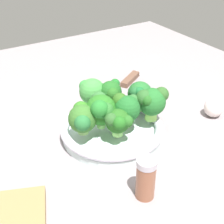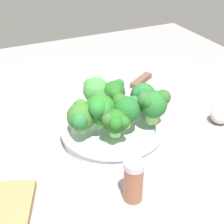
{
  "view_description": "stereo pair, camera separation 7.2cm",
  "coord_description": "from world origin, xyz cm",
  "px_view_note": "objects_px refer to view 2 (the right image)",
  "views": [
    {
      "loc": [
        30.29,
        55.07,
        44.97
      ],
      "look_at": [
        -2.11,
        2.8,
        6.6
      ],
      "focal_mm": 52.63,
      "sensor_mm": 36.0,
      "label": 1
    },
    {
      "loc": [
        23.92,
        58.52,
        44.97
      ],
      "look_at": [
        -2.11,
        2.8,
        6.6
      ],
      "focal_mm": 52.63,
      "sensor_mm": 36.0,
      "label": 2
    }
  ],
  "objects_px": {
    "broccoli_floret_1": "(100,108)",
    "broccoli_floret_4": "(81,116)",
    "knife": "(149,75)",
    "broccoli_floret_7": "(126,108)",
    "broccoli_floret_0": "(115,92)",
    "broccoli_floret_3": "(142,96)",
    "broccoli_floret_2": "(115,122)",
    "broccoli_floret_6": "(153,104)",
    "broccoli_floret_5": "(96,90)",
    "bowl": "(112,130)",
    "garlic_bulb": "(221,114)",
    "pepper_shaker": "(133,181)"
  },
  "relations": [
    {
      "from": "broccoli_floret_4",
      "to": "broccoli_floret_5",
      "type": "bearing_deg",
      "value": -129.17
    },
    {
      "from": "bowl",
      "to": "broccoli_floret_6",
      "type": "height_order",
      "value": "broccoli_floret_6"
    },
    {
      "from": "broccoli_floret_0",
      "to": "broccoli_floret_7",
      "type": "bearing_deg",
      "value": 82.1
    },
    {
      "from": "knife",
      "to": "bowl",
      "type": "bearing_deg",
      "value": 44.96
    },
    {
      "from": "bowl",
      "to": "broccoli_floret_5",
      "type": "bearing_deg",
      "value": -89.63
    },
    {
      "from": "broccoli_floret_3",
      "to": "knife",
      "type": "distance_m",
      "value": 0.28
    },
    {
      "from": "broccoli_floret_0",
      "to": "broccoli_floret_1",
      "type": "bearing_deg",
      "value": 43.29
    },
    {
      "from": "broccoli_floret_5",
      "to": "garlic_bulb",
      "type": "bearing_deg",
      "value": 150.61
    },
    {
      "from": "broccoli_floret_0",
      "to": "pepper_shaker",
      "type": "bearing_deg",
      "value": 71.88
    },
    {
      "from": "bowl",
      "to": "broccoli_floret_2",
      "type": "relative_size",
      "value": 3.87
    },
    {
      "from": "broccoli_floret_2",
      "to": "broccoli_floret_5",
      "type": "height_order",
      "value": "broccoli_floret_5"
    },
    {
      "from": "broccoli_floret_6",
      "to": "broccoli_floret_7",
      "type": "distance_m",
      "value": 0.06
    },
    {
      "from": "broccoli_floret_4",
      "to": "knife",
      "type": "relative_size",
      "value": 0.3
    },
    {
      "from": "broccoli_floret_0",
      "to": "broccoli_floret_3",
      "type": "height_order",
      "value": "broccoli_floret_3"
    },
    {
      "from": "knife",
      "to": "broccoli_floret_7",
      "type": "bearing_deg",
      "value": 50.24
    },
    {
      "from": "broccoli_floret_7",
      "to": "broccoli_floret_1",
      "type": "bearing_deg",
      "value": -18.67
    },
    {
      "from": "broccoli_floret_0",
      "to": "broccoli_floret_2",
      "type": "distance_m",
      "value": 0.12
    },
    {
      "from": "bowl",
      "to": "broccoli_floret_5",
      "type": "relative_size",
      "value": 3.22
    },
    {
      "from": "broccoli_floret_6",
      "to": "knife",
      "type": "bearing_deg",
      "value": -119.65
    },
    {
      "from": "broccoli_floret_4",
      "to": "knife",
      "type": "xyz_separation_m",
      "value": [
        -0.31,
        -0.23,
        -0.07
      ]
    },
    {
      "from": "broccoli_floret_1",
      "to": "broccoli_floret_4",
      "type": "bearing_deg",
      "value": -6.25
    },
    {
      "from": "broccoli_floret_0",
      "to": "garlic_bulb",
      "type": "height_order",
      "value": "broccoli_floret_0"
    },
    {
      "from": "knife",
      "to": "broccoli_floret_4",
      "type": "bearing_deg",
      "value": 37.28
    },
    {
      "from": "broccoli_floret_1",
      "to": "broccoli_floret_2",
      "type": "relative_size",
      "value": 1.33
    },
    {
      "from": "knife",
      "to": "broccoli_floret_5",
      "type": "bearing_deg",
      "value": 31.91
    },
    {
      "from": "broccoli_floret_6",
      "to": "broccoli_floret_1",
      "type": "bearing_deg",
      "value": -14.58
    },
    {
      "from": "broccoli_floret_3",
      "to": "broccoli_floret_6",
      "type": "height_order",
      "value": "broccoli_floret_6"
    },
    {
      "from": "knife",
      "to": "garlic_bulb",
      "type": "bearing_deg",
      "value": 95.12
    },
    {
      "from": "broccoli_floret_2",
      "to": "broccoli_floret_1",
      "type": "bearing_deg",
      "value": -71.31
    },
    {
      "from": "broccoli_floret_5",
      "to": "broccoli_floret_1",
      "type": "bearing_deg",
      "value": 72.4
    },
    {
      "from": "broccoli_floret_3",
      "to": "pepper_shaker",
      "type": "xyz_separation_m",
      "value": [
        0.13,
        0.2,
        -0.04
      ]
    },
    {
      "from": "broccoli_floret_5",
      "to": "pepper_shaker",
      "type": "bearing_deg",
      "value": 80.59
    },
    {
      "from": "garlic_bulb",
      "to": "broccoli_floret_4",
      "type": "bearing_deg",
      "value": -10.53
    },
    {
      "from": "broccoli_floret_1",
      "to": "broccoli_floret_4",
      "type": "xyz_separation_m",
      "value": [
        0.04,
        -0.0,
        -0.01
      ]
    },
    {
      "from": "broccoli_floret_1",
      "to": "broccoli_floret_7",
      "type": "bearing_deg",
      "value": 161.33
    },
    {
      "from": "broccoli_floret_2",
      "to": "broccoli_floret_7",
      "type": "xyz_separation_m",
      "value": [
        -0.04,
        -0.03,
        0.01
      ]
    },
    {
      "from": "broccoli_floret_6",
      "to": "garlic_bulb",
      "type": "height_order",
      "value": "broccoli_floret_6"
    },
    {
      "from": "broccoli_floret_4",
      "to": "pepper_shaker",
      "type": "distance_m",
      "value": 0.19
    },
    {
      "from": "broccoli_floret_2",
      "to": "broccoli_floret_4",
      "type": "xyz_separation_m",
      "value": [
        0.06,
        -0.05,
        0.0
      ]
    },
    {
      "from": "pepper_shaker",
      "to": "broccoli_floret_5",
      "type": "bearing_deg",
      "value": -99.41
    },
    {
      "from": "garlic_bulb",
      "to": "pepper_shaker",
      "type": "relative_size",
      "value": 0.57
    },
    {
      "from": "broccoli_floret_4",
      "to": "broccoli_floret_0",
      "type": "bearing_deg",
      "value": -152.27
    },
    {
      "from": "broccoli_floret_6",
      "to": "broccoli_floret_7",
      "type": "xyz_separation_m",
      "value": [
        0.06,
        -0.01,
        -0.0
      ]
    },
    {
      "from": "garlic_bulb",
      "to": "bowl",
      "type": "bearing_deg",
      "value": -12.84
    },
    {
      "from": "broccoli_floret_5",
      "to": "broccoli_floret_2",
      "type": "bearing_deg",
      "value": 84.25
    },
    {
      "from": "broccoli_floret_4",
      "to": "broccoli_floret_7",
      "type": "relative_size",
      "value": 0.97
    },
    {
      "from": "broccoli_floret_4",
      "to": "bowl",
      "type": "bearing_deg",
      "value": 178.27
    },
    {
      "from": "broccoli_floret_1",
      "to": "broccoli_floret_2",
      "type": "xyz_separation_m",
      "value": [
        -0.02,
        0.04,
        -0.01
      ]
    },
    {
      "from": "broccoli_floret_6",
      "to": "broccoli_floret_4",
      "type": "bearing_deg",
      "value": -12.39
    },
    {
      "from": "broccoli_floret_1",
      "to": "broccoli_floret_6",
      "type": "relative_size",
      "value": 1.04
    }
  ]
}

